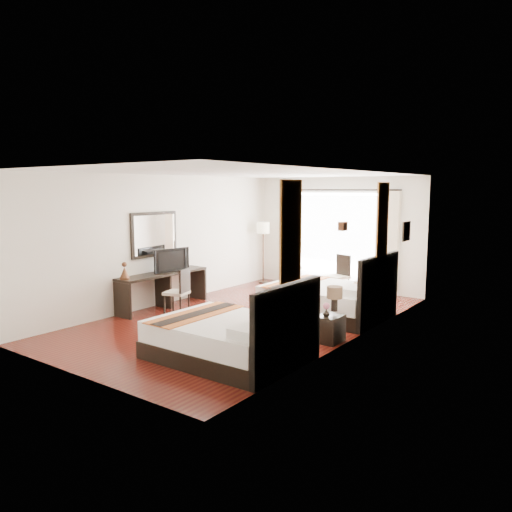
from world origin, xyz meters
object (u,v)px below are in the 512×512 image
Objects in this scene: console_desk at (163,290)px; floor_lamp at (263,232)px; nightstand at (330,329)px; window_chair at (338,283)px; side_table at (293,277)px; vase at (326,310)px; bed_near at (231,338)px; table_lamp at (335,294)px; desk_chair at (178,300)px; bed_far at (328,299)px; television at (169,260)px; fruit_bowl at (292,266)px.

floor_lamp reaches higher than console_desk.
window_chair reaches higher than nightstand.
side_table is (1.08, 3.44, -0.11)m from console_desk.
vase is (-0.01, -0.10, 0.34)m from nightstand.
bed_near is 4.75× the size of nightstand.
window_chair is (2.36, -0.28, -1.08)m from floor_lamp.
desk_chair is (-3.39, -0.24, -0.50)m from table_lamp.
bed_far is 3.45m from television.
console_desk is 3.60m from side_table.
side_table is at bearing 128.79° from vase.
fruit_bowl is at bearing 112.86° from bed_near.
side_table is 0.30m from fruit_bowl.
desk_chair reaches higher than side_table.
console_desk is 0.66m from desk_chair.
television is at bearing 175.12° from vase.
floor_lamp reaches higher than vase.
table_lamp reaches higher than nightstand.
fruit_bowl is at bearing 72.71° from console_desk.
table_lamp is 4.00m from television.
nightstand is at bearing 165.64° from desk_chair.
console_desk is at bearing -179.36° from table_lamp.
bed_far is at bearing -58.93° from television.
side_table is at bearing -6.47° from floor_lamp.
desk_chair is at bearing -175.94° from table_lamp.
television is at bearing 149.98° from bed_near.
television is 0.95× the size of desk_chair.
television is at bearing -21.01° from window_chair.
bed_far reaches higher than vase.
bed_far reaches higher than table_lamp.
bed_near is at bearing 133.75° from desk_chair.
nightstand is 4.54m from side_table.
television reaches higher than table_lamp.
floor_lamp is 2.61m from window_chair.
floor_lamp reaches higher than desk_chair.
fruit_bowl is at bearing -78.84° from window_chair.
floor_lamp reaches higher than nightstand.
console_desk is at bearing -19.67° from window_chair.
nightstand is (0.83, -1.52, -0.11)m from bed_far.
bed_near is 2.27× the size of window_chair.
fruit_bowl is (1.04, 3.23, -0.44)m from television.
console_desk is 4.08× the size of side_table.
bed_far is 2.48× the size of desk_chair.
table_lamp is 2.09× the size of fruit_bowl.
bed_near is 3.12m from bed_far.
vase is at bearing -2.26° from console_desk.
desk_chair reaches higher than nightstand.
bed_far reaches higher than television.
vase is (-0.04, -0.20, -0.22)m from table_lamp.
bed_near is 1.79m from nightstand.
floor_lamp is (0.06, 3.37, 0.37)m from television.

